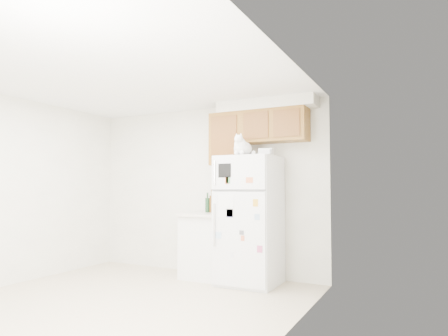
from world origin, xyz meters
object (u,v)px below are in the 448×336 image
Objects in this scene: storage_box_back at (266,152)px; bottle_amber at (212,201)px; base_counter at (207,245)px; refrigerator at (249,220)px; storage_box_front at (264,152)px; bottle_green at (207,202)px; cat at (242,147)px.

bottle_amber is at bearing 161.27° from storage_box_back.
base_counter is at bearing -99.90° from bottle_amber.
storage_box_back is (0.23, 0.04, 0.90)m from refrigerator.
storage_box_front is (0.93, -0.13, 1.28)m from base_counter.
storage_box_front is 1.22m from bottle_green.
storage_box_front is at bearing 28.82° from cat.
storage_box_back is 0.63× the size of bottle_green.
bottle_amber reaches higher than base_counter.
base_counter is (-0.69, 0.07, -0.39)m from refrigerator.
base_counter is at bearing 158.00° from cat.
storage_box_front is 0.52× the size of bottle_green.
base_counter is at bearing 168.71° from storage_box_back.
bottle_green is at bearing 166.19° from refrigerator.
bottle_green is 0.85× the size of bottle_amber.
refrigerator is at bearing -15.92° from bottle_amber.
storage_box_back is 1.20m from bottle_green.
refrigerator is at bearing 147.33° from storage_box_front.
storage_box_front is at bearing -14.17° from refrigerator.
refrigerator is 4.19× the size of cat.
storage_box_back is at bearing -9.58° from bottle_amber.
storage_box_back is 1.20× the size of storage_box_front.
cat reaches higher than bottle_green.
bottle_green is (-0.73, 0.38, -0.74)m from cat.
cat reaches higher than bottle_amber.
base_counter is at bearing 173.91° from refrigerator.
base_counter is 6.13× the size of storage_box_front.
refrigerator is 1.85× the size of base_counter.
base_counter is 5.11× the size of storage_box_back.
storage_box_back is at bearing -8.38° from bottle_green.
base_counter is 0.61m from bottle_green.
cat reaches higher than storage_box_back.
refrigerator is 0.74m from bottle_amber.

